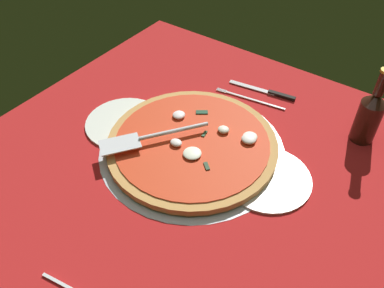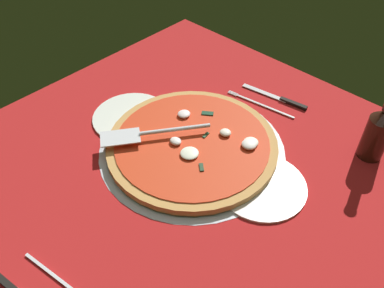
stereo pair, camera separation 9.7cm
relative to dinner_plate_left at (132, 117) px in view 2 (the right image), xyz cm
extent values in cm
cube|color=#AA1B1B|center=(22.47, -1.19, -0.90)|extent=(102.84, 102.84, 0.80)
cylinder|color=silver|center=(19.74, 2.53, -0.02)|extent=(45.24, 45.24, 0.96)
cylinder|color=white|center=(0.00, 0.00, 0.00)|extent=(20.52, 20.52, 1.00)
cylinder|color=white|center=(39.39, 4.34, 0.00)|extent=(20.04, 20.04, 1.00)
cylinder|color=tan|center=(19.74, 2.53, 1.28)|extent=(41.44, 41.44, 1.65)
cylinder|color=red|center=(19.74, 2.53, 2.26)|extent=(37.41, 37.41, 0.30)
ellipsoid|color=white|center=(11.64, 8.06, 2.99)|extent=(3.18, 3.31, 1.18)
ellipsoid|color=white|center=(22.21, -1.20, 2.90)|extent=(4.30, 4.38, 0.98)
ellipsoid|color=white|center=(30.81, 10.48, 3.09)|extent=(3.59, 3.58, 1.37)
ellipsoid|color=white|center=(30.57, 11.55, 2.96)|extent=(3.57, 3.49, 1.11)
ellipsoid|color=white|center=(24.03, 9.85, 3.05)|extent=(2.86, 2.70, 1.29)
ellipsoid|color=white|center=(17.33, -0.62, 3.01)|extent=(2.96, 2.49, 1.21)
cube|color=#133A23|center=(15.55, 12.83, 2.56)|extent=(3.30, 2.93, 0.30)
cube|color=#224E30|center=(20.79, 6.33, 2.56)|extent=(1.07, 2.20, 0.30)
cube|color=#203B23|center=(27.30, -2.34, 2.56)|extent=(2.40, 2.23, 0.30)
cube|color=silver|center=(7.54, -9.39, 3.92)|extent=(9.84, 10.75, 0.30)
cylinder|color=silver|center=(15.34, 1.33, 4.27)|extent=(10.86, 14.42, 1.00)
cube|color=silver|center=(25.01, -39.35, 0.23)|extent=(16.47, 3.18, 0.25)
cube|color=black|center=(19.85, -46.23, 0.50)|extent=(8.31, 2.47, 0.80)
cube|color=white|center=(22.69, 30.73, -0.20)|extent=(20.73, 14.44, 0.60)
cube|color=silver|center=(23.08, 28.10, 0.23)|extent=(17.33, 3.10, 0.25)
cube|color=silver|center=(12.90, 27.07, 0.23)|extent=(3.00, 0.65, 0.25)
cube|color=silver|center=(12.97, 26.64, 0.23)|extent=(3.00, 0.65, 0.25)
cube|color=silver|center=(13.03, 26.20, 0.23)|extent=(3.00, 0.65, 0.25)
cube|color=black|center=(28.16, 34.21, 0.50)|extent=(7.97, 2.32, 0.80)
cube|color=silver|center=(19.39, 32.93, 0.23)|extent=(13.84, 3.37, 0.25)
cylinder|color=#331A12|center=(52.07, 30.28, 5.22)|extent=(5.88, 5.88, 11.44)
camera|label=1|loc=(60.72, -54.83, 68.82)|focal=37.68mm
camera|label=2|loc=(68.23, -48.64, 68.82)|focal=37.68mm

